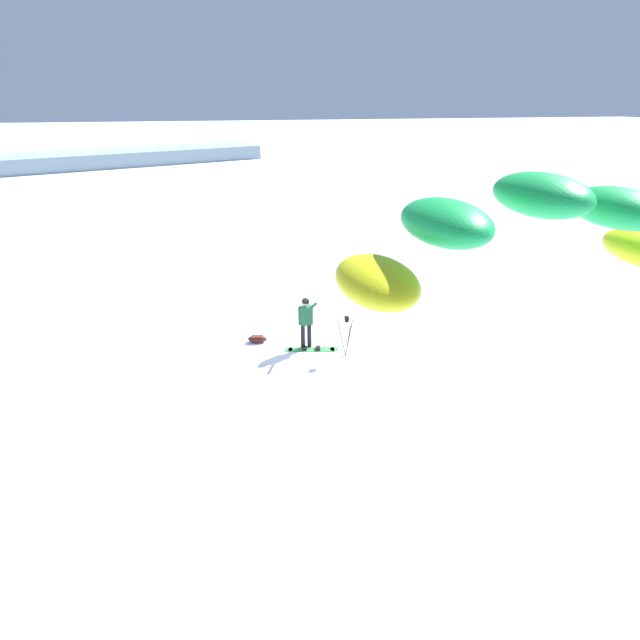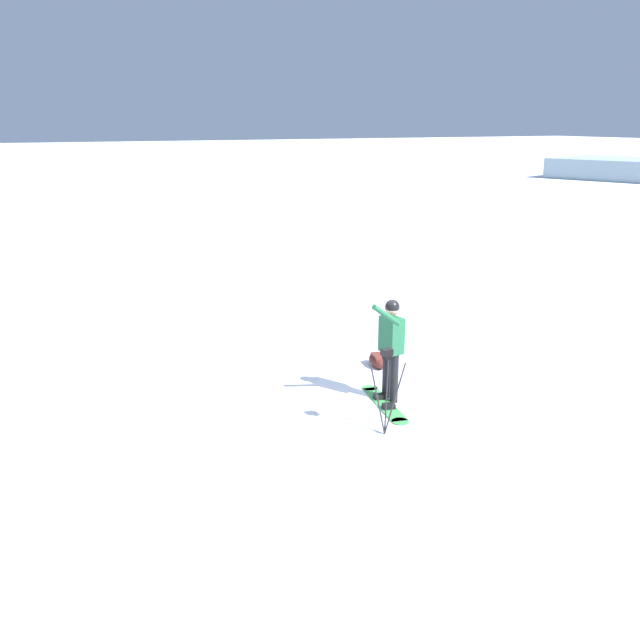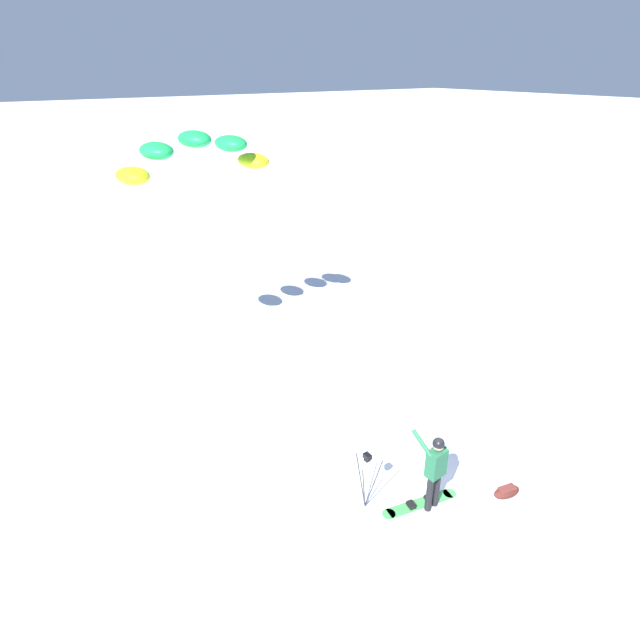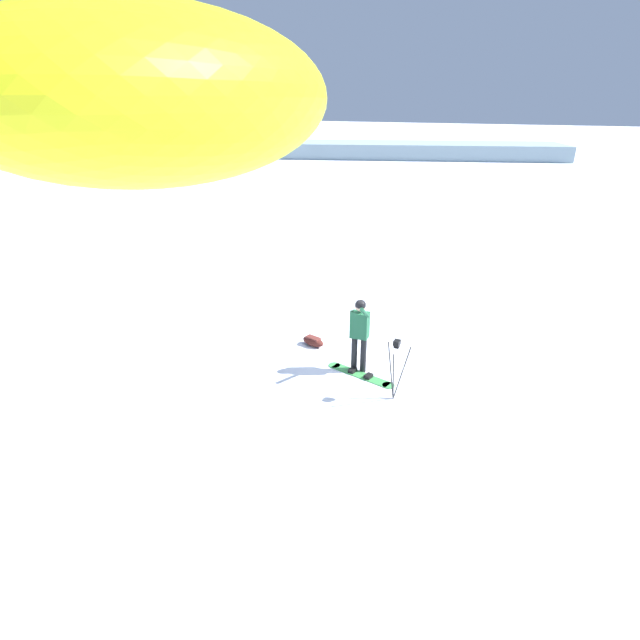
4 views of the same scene
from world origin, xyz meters
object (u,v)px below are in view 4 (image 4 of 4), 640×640
Objects in this scene: gear_bag_large at (313,341)px; camera_tripod at (396,358)px; snowboarder at (360,328)px; snowboard at (360,374)px.

camera_tripod is (-2.69, 1.46, 0.85)m from gear_bag_large.
snowboarder is 1.95m from gear_bag_large.
camera_tripod is at bearing 151.51° from gear_bag_large.
camera_tripod is (-1.14, 0.78, -0.12)m from snowboarder.
snowboarder is 2.67× the size of gear_bag_large.
snowboarder is at bearing -53.62° from snowboard.
snowboard is at bearing -30.49° from camera_tripod.
camera_tripod reaches higher than snowboard.
snowboarder is 1.31× the size of camera_tripod.
snowboarder reaches higher than gear_bag_large.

